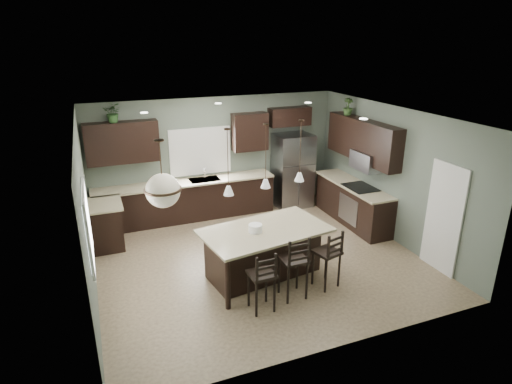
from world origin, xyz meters
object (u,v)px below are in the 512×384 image
object	(u,v)px
refrigerator	(293,171)
plant_back_left	(113,112)
serving_dish	(255,228)
bar_stool_right	(327,258)
bar_stool_left	(261,280)
kitchen_island	(265,253)
bar_stool_center	(293,266)

from	to	relation	value
refrigerator	plant_back_left	world-z (taller)	plant_back_left
serving_dish	plant_back_left	bearing A→B (deg)	121.38
serving_dish	bar_stool_right	world-z (taller)	bar_stool_right
bar_stool_left	plant_back_left	world-z (taller)	plant_back_left
bar_stool_left	bar_stool_right	world-z (taller)	bar_stool_right
bar_stool_right	kitchen_island	bearing A→B (deg)	126.61
kitchen_island	plant_back_left	size ratio (longest dim) A/B	5.24
bar_stool_center	bar_stool_right	size ratio (longest dim) A/B	1.06
kitchen_island	plant_back_left	world-z (taller)	plant_back_left
kitchen_island	bar_stool_right	xyz separation A→B (m)	(0.85, -0.69, 0.07)
bar_stool_left	plant_back_left	xyz separation A→B (m)	(-1.70, 4.08, 2.09)
bar_stool_left	plant_back_left	distance (m)	4.89
refrigerator	serving_dish	world-z (taller)	refrigerator
refrigerator	serving_dish	size ratio (longest dim) A/B	7.71
bar_stool_left	bar_stool_right	xyz separation A→B (m)	(1.30, 0.23, 0.01)
kitchen_island	bar_stool_right	size ratio (longest dim) A/B	2.05
serving_dish	bar_stool_right	xyz separation A→B (m)	(1.05, -0.66, -0.46)
kitchen_island	bar_stool_left	world-z (taller)	bar_stool_left
serving_dish	bar_stool_center	world-z (taller)	bar_stool_center
kitchen_island	serving_dish	size ratio (longest dim) A/B	9.18
kitchen_island	plant_back_left	bearing A→B (deg)	115.34
bar_stool_left	bar_stool_right	distance (m)	1.32
bar_stool_left	bar_stool_center	bearing A→B (deg)	11.14
kitchen_island	serving_dish	distance (m)	0.57
bar_stool_center	plant_back_left	xyz separation A→B (m)	(-2.32, 3.93, 2.04)
plant_back_left	bar_stool_right	bearing A→B (deg)	-52.10
kitchen_island	bar_stool_center	xyz separation A→B (m)	(0.18, -0.77, 0.11)
bar_stool_right	bar_stool_center	bearing A→B (deg)	172.47
kitchen_island	bar_stool_right	bearing A→B (deg)	-47.78
serving_dish	bar_stool_left	size ratio (longest dim) A/B	0.23
refrigerator	bar_stool_center	world-z (taller)	refrigerator
kitchen_island	serving_dish	xyz separation A→B (m)	(-0.20, -0.03, 0.53)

